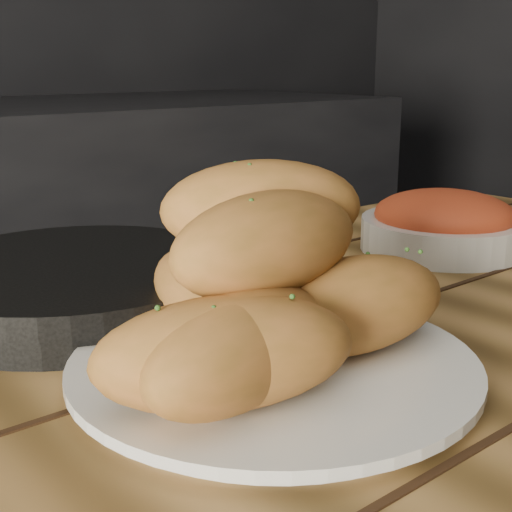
% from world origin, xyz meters
% --- Properties ---
extents(plate, '(0.30, 0.30, 0.02)m').
position_xyz_m(plate, '(0.47, 0.76, 0.76)').
color(plate, silver).
rests_on(plate, table).
extents(bread_rolls, '(0.30, 0.24, 0.14)m').
position_xyz_m(bread_rolls, '(0.46, 0.75, 0.82)').
color(bread_rolls, '#AB662F').
rests_on(bread_rolls, plate).
extents(skillet, '(0.42, 0.30, 0.05)m').
position_xyz_m(skillet, '(0.44, 1.00, 0.77)').
color(skillet, black).
rests_on(skillet, table).
extents(bowl, '(0.20, 0.20, 0.07)m').
position_xyz_m(bowl, '(0.88, 0.90, 0.78)').
color(bowl, white).
rests_on(bowl, table).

